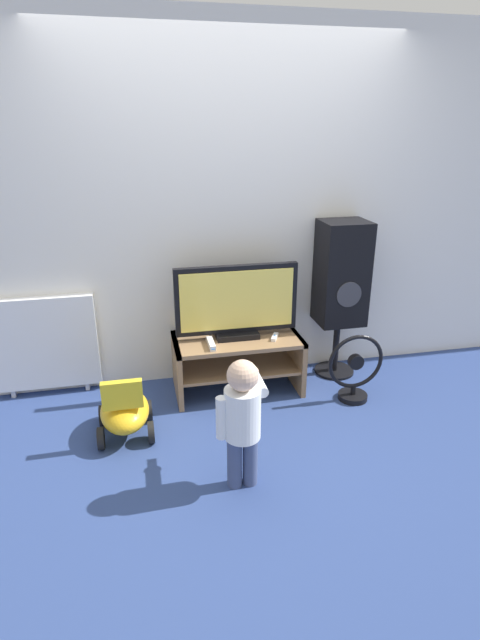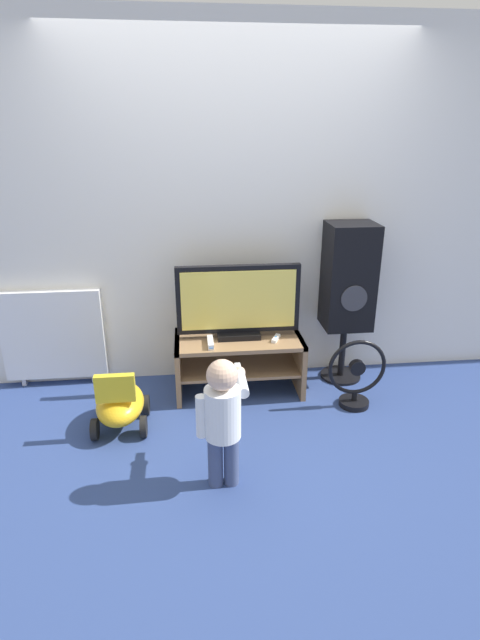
% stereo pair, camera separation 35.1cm
% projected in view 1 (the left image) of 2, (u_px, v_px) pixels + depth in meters
% --- Properties ---
extents(ground_plane, '(16.00, 16.00, 0.00)m').
position_uv_depth(ground_plane, '(244.00, 405.00, 3.61)').
color(ground_plane, navy).
extents(wall_back, '(10.00, 0.06, 2.60)m').
position_uv_depth(wall_back, '(228.00, 211.00, 3.63)').
color(wall_back, silver).
rests_on(wall_back, ground_plane).
extents(tv_stand, '(0.94, 0.48, 0.43)m').
position_uv_depth(tv_stand, '(237.00, 356.00, 3.72)').
color(tv_stand, '#93704C').
rests_on(tv_stand, ground_plane).
extents(television, '(0.89, 0.20, 0.54)m').
position_uv_depth(television, '(237.00, 303.00, 3.59)').
color(television, black).
rests_on(television, tv_stand).
extents(game_console, '(0.04, 0.19, 0.04)m').
position_uv_depth(game_console, '(211.00, 344.00, 3.52)').
color(game_console, white).
rests_on(game_console, tv_stand).
extents(remote_primary, '(0.09, 0.13, 0.03)m').
position_uv_depth(remote_primary, '(275.00, 337.00, 3.65)').
color(remote_primary, white).
rests_on(remote_primary, tv_stand).
extents(child, '(0.29, 0.45, 0.77)m').
position_uv_depth(child, '(242.00, 413.00, 2.67)').
color(child, '#3F4C72').
rests_on(child, ground_plane).
extents(speaker_tower, '(0.35, 0.32, 1.24)m').
position_uv_depth(speaker_tower, '(341.00, 276.00, 3.79)').
color(speaker_tower, black).
rests_on(speaker_tower, ground_plane).
extents(floor_fan, '(0.42, 0.21, 0.51)m').
position_uv_depth(floor_fan, '(355.00, 371.00, 3.61)').
color(floor_fan, black).
rests_on(floor_fan, ground_plane).
extents(ride_on_toy, '(0.35, 0.49, 0.45)m').
position_uv_depth(ride_on_toy, '(125.00, 411.00, 3.21)').
color(ride_on_toy, gold).
rests_on(ride_on_toy, ground_plane).
extents(radiator, '(0.76, 0.08, 0.76)m').
position_uv_depth(radiator, '(44.00, 343.00, 3.62)').
color(radiator, white).
rests_on(radiator, ground_plane).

